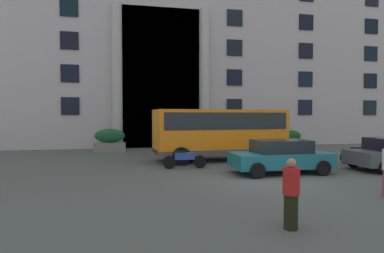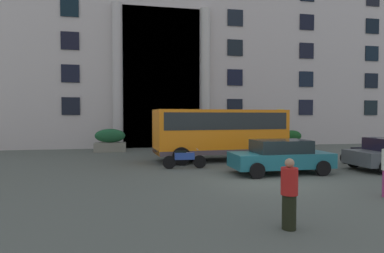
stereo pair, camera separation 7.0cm
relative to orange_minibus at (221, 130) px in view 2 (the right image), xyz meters
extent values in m
cube|color=#495047|center=(0.22, -5.50, -1.71)|extent=(80.00, 64.00, 0.12)
cube|color=#B0A9A2|center=(0.22, 12.00, 5.45)|extent=(38.70, 9.00, 14.20)
cube|color=black|center=(-2.46, 7.56, 3.68)|extent=(5.85, 0.12, 10.65)
cylinder|color=#ADA8A2|center=(-5.76, 7.25, 3.68)|extent=(0.75, 0.75, 10.65)
cylinder|color=#AFADA3|center=(0.84, 7.25, 3.68)|extent=(0.75, 0.75, 10.65)
cube|color=black|center=(-9.07, 7.46, 1.48)|extent=(1.26, 0.08, 1.28)
cube|color=black|center=(3.32, 7.46, 1.48)|extent=(1.26, 0.08, 1.28)
cube|color=black|center=(9.51, 7.46, 1.48)|extent=(1.26, 0.08, 1.28)
cube|color=black|center=(15.70, 7.46, 1.48)|extent=(1.26, 0.08, 1.28)
cube|color=black|center=(-9.07, 7.46, 3.82)|extent=(1.26, 0.08, 1.28)
cube|color=black|center=(3.32, 7.46, 3.82)|extent=(1.26, 0.08, 1.28)
cube|color=black|center=(9.51, 7.46, 3.82)|extent=(1.26, 0.08, 1.28)
cube|color=black|center=(15.70, 7.46, 3.82)|extent=(1.26, 0.08, 1.28)
cube|color=black|center=(-9.07, 7.46, 6.17)|extent=(1.26, 0.08, 1.28)
cube|color=black|center=(3.32, 7.46, 6.17)|extent=(1.26, 0.08, 1.28)
cube|color=black|center=(9.51, 7.46, 6.17)|extent=(1.26, 0.08, 1.28)
cube|color=black|center=(15.70, 7.46, 6.17)|extent=(1.26, 0.08, 1.28)
cube|color=black|center=(-9.07, 7.46, 8.51)|extent=(1.26, 0.08, 1.28)
cube|color=black|center=(3.32, 7.46, 8.51)|extent=(1.26, 0.08, 1.28)
cube|color=black|center=(9.51, 7.46, 8.51)|extent=(1.26, 0.08, 1.28)
cube|color=black|center=(15.70, 7.46, 8.51)|extent=(1.26, 0.08, 1.28)
cube|color=orange|center=(-0.01, 0.00, -0.04)|extent=(7.27, 2.89, 2.30)
cube|color=black|center=(-0.01, 0.00, 0.51)|extent=(6.85, 2.88, 0.88)
cube|color=black|center=(3.46, 0.30, 0.32)|extent=(0.23, 1.92, 1.10)
cube|color=#4D4143|center=(-0.01, 0.00, -1.08)|extent=(7.28, 2.93, 0.24)
cylinder|color=black|center=(2.37, 1.35, -1.20)|extent=(0.92, 0.36, 0.90)
cylinder|color=black|center=(2.57, -0.93, -1.20)|extent=(0.92, 0.36, 0.90)
cylinder|color=black|center=(-2.58, 0.92, -1.20)|extent=(0.92, 0.36, 0.90)
cylinder|color=black|center=(-2.39, -1.35, -1.20)|extent=(0.92, 0.36, 0.90)
cylinder|color=#9B9F15|center=(4.44, 1.90, -0.25)|extent=(0.08, 0.08, 2.79)
cube|color=yellow|center=(4.44, 1.87, 0.89)|extent=(0.44, 0.03, 0.60)
cube|color=#63645B|center=(0.66, 5.30, -1.39)|extent=(2.02, 0.81, 0.51)
ellipsoid|color=#376239|center=(0.66, 5.30, -0.63)|extent=(1.94, 0.73, 1.00)
cube|color=gray|center=(6.75, 4.66, -1.38)|extent=(1.55, 0.76, 0.54)
ellipsoid|color=#15461A|center=(6.75, 4.66, -0.69)|extent=(1.49, 0.69, 0.83)
cube|color=slate|center=(-6.19, 5.23, -1.34)|extent=(2.08, 0.79, 0.62)
ellipsoid|color=#1A4D2A|center=(-6.19, 5.23, -0.56)|extent=(1.99, 0.71, 0.93)
cube|color=#1C616C|center=(1.41, -4.22, -1.07)|extent=(4.20, 1.76, 0.61)
cube|color=black|center=(1.41, -4.22, -0.50)|extent=(2.27, 1.54, 0.53)
cylinder|color=black|center=(2.82, -3.35, -1.34)|extent=(0.62, 0.21, 0.62)
cylinder|color=black|center=(2.84, -5.07, -1.34)|extent=(0.62, 0.21, 0.62)
cylinder|color=black|center=(-0.02, -3.38, -1.34)|extent=(0.62, 0.21, 0.62)
cylinder|color=black|center=(0.00, -5.10, -1.34)|extent=(0.62, 0.21, 0.62)
cylinder|color=black|center=(5.48, -3.52, -1.34)|extent=(0.62, 0.20, 0.62)
cylinder|color=black|center=(-1.67, -2.34, -1.35)|extent=(0.61, 0.14, 0.60)
cylinder|color=black|center=(-3.08, -2.25, -1.35)|extent=(0.61, 0.16, 0.60)
cube|color=#254293|center=(-2.37, -2.29, -1.07)|extent=(0.92, 0.30, 0.32)
cube|color=black|center=(-2.55, -2.28, -0.89)|extent=(0.53, 0.23, 0.12)
cylinder|color=#A5A5A8|center=(-1.78, -2.33, -0.77)|extent=(0.06, 0.55, 0.03)
cylinder|color=black|center=(7.40, -2.49, -1.35)|extent=(0.61, 0.15, 0.60)
cylinder|color=black|center=(5.93, -2.37, -1.35)|extent=(0.61, 0.17, 0.60)
cube|color=#B6B3B9|center=(6.66, -2.43, -1.07)|extent=(0.96, 0.31, 0.32)
cube|color=black|center=(6.49, -2.42, -0.89)|extent=(0.53, 0.24, 0.12)
cylinder|color=#A5A5A8|center=(7.29, -2.48, -0.77)|extent=(0.07, 0.55, 0.03)
cylinder|color=black|center=(-1.44, -10.34, -1.27)|extent=(0.30, 0.30, 0.75)
cylinder|color=#AB1C18|center=(-1.44, -10.34, -0.61)|extent=(0.36, 0.36, 0.58)
sphere|color=#9A7455|center=(-1.44, -10.34, -0.22)|extent=(0.20, 0.20, 0.20)
camera|label=1|loc=(-4.81, -16.47, 0.79)|focal=29.41mm
camera|label=2|loc=(-4.74, -16.48, 0.79)|focal=29.41mm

